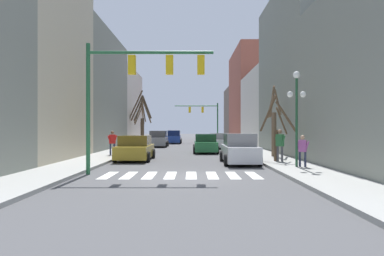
{
  "coord_description": "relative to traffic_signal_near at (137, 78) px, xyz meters",
  "views": [
    {
      "loc": [
        0.48,
        -15.52,
        2.05
      ],
      "look_at": [
        0.35,
        29.87,
        2.06
      ],
      "focal_mm": 35.0,
      "sensor_mm": 36.0,
      "label": 1
    }
  ],
  "objects": [
    {
      "name": "ground_plane",
      "position": [
        2.02,
        -0.97,
        -4.25
      ],
      "size": [
        240.0,
        240.0,
        0.0
      ],
      "primitive_type": "plane",
      "color": "#4C4C4F"
    },
    {
      "name": "sidewalk_left",
      "position": [
        -3.65,
        -0.97,
        -4.18
      ],
      "size": [
        2.61,
        90.0,
        0.15
      ],
      "color": "#9E9E99",
      "rests_on": "ground_plane"
    },
    {
      "name": "sidewalk_right",
      "position": [
        7.68,
        -0.97,
        -4.18
      ],
      "size": [
        2.61,
        90.0,
        0.15
      ],
      "color": "#9E9E99",
      "rests_on": "ground_plane"
    },
    {
      "name": "building_row_left",
      "position": [
        -7.95,
        14.78,
        1.52
      ],
      "size": [
        6.0,
        46.3,
        13.52
      ],
      "color": "gray",
      "rests_on": "ground_plane"
    },
    {
      "name": "building_row_right",
      "position": [
        11.98,
        27.25,
        1.42
      ],
      "size": [
        6.0,
        66.54,
        13.9
      ],
      "color": "gray",
      "rests_on": "ground_plane"
    },
    {
      "name": "crosswalk_stripes",
      "position": [
        2.02,
        -0.3,
        -4.25
      ],
      "size": [
        6.75,
        2.6,
        0.01
      ],
      "color": "white",
      "rests_on": "ground_plane"
    },
    {
      "name": "traffic_signal_near",
      "position": [
        0.0,
        0.0,
        0.0
      ],
      "size": [
        5.63,
        0.28,
        5.79
      ],
      "color": "#236038",
      "rests_on": "ground_plane"
    },
    {
      "name": "traffic_signal_far",
      "position": [
        4.31,
        36.42,
        -0.2
      ],
      "size": [
        6.17,
        0.28,
        5.6
      ],
      "color": "#236038",
      "rests_on": "ground_plane"
    },
    {
      "name": "street_lamp_right_corner",
      "position": [
        7.63,
        1.83,
        -0.8
      ],
      "size": [
        0.95,
        0.36,
        4.69
      ],
      "color": "#1E4C2D",
      "rests_on": "sidewalk_right"
    },
    {
      "name": "car_parked_right_mid",
      "position": [
        0.12,
        32.91,
        -3.45
      ],
      "size": [
        1.97,
        4.4,
        1.74
      ],
      "rotation": [
        0.0,
        0.0,
        -1.57
      ],
      "color": "navy",
      "rests_on": "ground_plane"
    },
    {
      "name": "car_parked_right_far",
      "position": [
        5.2,
        20.89,
        -3.53
      ],
      "size": [
        2.11,
        4.12,
        1.54
      ],
      "rotation": [
        0.0,
        0.0,
        1.57
      ],
      "color": "silver",
      "rests_on": "ground_plane"
    },
    {
      "name": "car_parked_right_near",
      "position": [
        -1.17,
        24.08,
        -3.44
      ],
      "size": [
        2.1,
        4.11,
        1.76
      ],
      "rotation": [
        0.0,
        0.0,
        1.57
      ],
      "color": "gray",
      "rests_on": "ground_plane"
    },
    {
      "name": "car_parked_left_far",
      "position": [
        5.24,
        5.03,
        -3.45
      ],
      "size": [
        2.03,
        4.81,
        1.73
      ],
      "rotation": [
        0.0,
        0.0,
        1.57
      ],
      "color": "silver",
      "rests_on": "ground_plane"
    },
    {
      "name": "car_driving_toward_lane",
      "position": [
        -1.12,
        7.28,
        -3.51
      ],
      "size": [
        2.21,
        4.73,
        1.58
      ],
      "rotation": [
        0.0,
        0.0,
        1.57
      ],
      "color": "#A38423",
      "rests_on": "ground_plane"
    },
    {
      "name": "car_at_intersection",
      "position": [
        3.62,
        14.61,
        -3.52
      ],
      "size": [
        2.06,
        4.84,
        1.56
      ],
      "rotation": [
        0.0,
        0.0,
        1.57
      ],
      "color": "#236B38",
      "rests_on": "ground_plane"
    },
    {
      "name": "pedestrian_on_left_sidewalk",
      "position": [
        7.5,
        4.75,
        -3.02
      ],
      "size": [
        0.55,
        0.68,
        1.83
      ],
      "rotation": [
        0.0,
        0.0,
        5.36
      ],
      "color": "#4C4C51",
      "rests_on": "sidewalk_right"
    },
    {
      "name": "pedestrian_on_right_sidewalk",
      "position": [
        7.91,
        1.78,
        -3.19
      ],
      "size": [
        0.6,
        0.43,
        1.55
      ],
      "rotation": [
        0.0,
        0.0,
        2.56
      ],
      "color": "#282D47",
      "rests_on": "sidewalk_right"
    },
    {
      "name": "pedestrian_near_right_corner",
      "position": [
        -3.13,
        9.91,
        -3.1
      ],
      "size": [
        0.65,
        0.5,
        1.7
      ],
      "rotation": [
        0.0,
        0.0,
        0.62
      ],
      "color": "#282D47",
      "rests_on": "sidewalk_left"
    },
    {
      "name": "street_tree_right_mid",
      "position": [
        8.08,
        9.03,
        -1.91
      ],
      "size": [
        1.05,
        1.86,
        4.8
      ],
      "color": "brown",
      "rests_on": "sidewalk_right"
    },
    {
      "name": "street_tree_right_far",
      "position": [
        -3.58,
        29.07,
        -1.52
      ],
      "size": [
        2.38,
        3.91,
        5.61
      ],
      "color": "brown",
      "rests_on": "sidewalk_left"
    },
    {
      "name": "street_tree_right_near",
      "position": [
        7.42,
        5.12,
        -2.48
      ],
      "size": [
        1.85,
        1.62,
        3.82
      ],
      "color": "brown",
      "rests_on": "sidewalk_right"
    },
    {
      "name": "street_tree_left_near",
      "position": [
        -3.54,
        27.92,
        -1.22
      ],
      "size": [
        2.91,
        2.51,
        6.43
      ],
      "color": "#473828",
      "rests_on": "sidewalk_left"
    }
  ]
}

